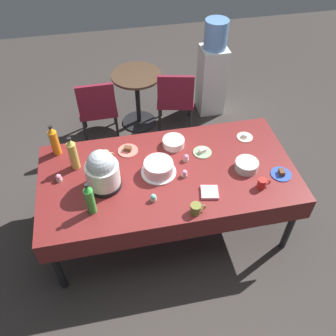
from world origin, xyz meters
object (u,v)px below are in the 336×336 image
object	(u,v)px
dessert_plate_cobalt	(281,174)
round_cafe_table	(137,90)
glass_salad_bowl	(247,165)
soda_bottle_orange_juice	(54,141)
cupcake_lemon	(153,198)
potluck_table	(168,177)
maroon_chair_left	(97,106)
cupcake_mint	(186,158)
dessert_plate_cream	(245,137)
soda_bottle_ginger_ale	(73,154)
frosted_layer_cake	(158,168)
coffee_mug_olive	(196,209)
cupcake_vanilla	(59,178)
water_cooler	(212,71)
coffee_mug_red	(262,183)
dessert_plate_sage	(202,152)
slow_cooker	(102,171)
dessert_plate_coral	(128,150)
cupcake_rose	(184,173)
coffee_mug_tan	(106,156)
maroon_chair_right	(175,97)
ceramic_snack_bowl	(173,142)
soda_bottle_lime_soda	(90,199)

from	to	relation	value
dessert_plate_cobalt	round_cafe_table	size ratio (longest dim) A/B	0.25
glass_salad_bowl	soda_bottle_orange_juice	distance (m)	1.69
soda_bottle_orange_juice	cupcake_lemon	bearing A→B (deg)	-43.46
potluck_table	maroon_chair_left	bearing A→B (deg)	110.76
cupcake_mint	cupcake_lemon	world-z (taller)	same
dessert_plate_cream	cupcake_lemon	xyz separation A→B (m)	(-0.98, -0.58, 0.02)
soda_bottle_ginger_ale	glass_salad_bowl	bearing A→B (deg)	-12.19
frosted_layer_cake	coffee_mug_olive	bearing A→B (deg)	-66.48
cupcake_vanilla	water_cooler	world-z (taller)	water_cooler
cupcake_vanilla	coffee_mug_red	xyz separation A→B (m)	(1.64, -0.40, 0.01)
dessert_plate_sage	coffee_mug_red	distance (m)	0.62
cupcake_lemon	round_cafe_table	size ratio (longest dim) A/B	0.09
cupcake_lemon	cupcake_mint	bearing A→B (deg)	47.49
potluck_table	slow_cooker	xyz separation A→B (m)	(-0.54, -0.05, 0.23)
dessert_plate_coral	soda_bottle_orange_juice	distance (m)	0.65
soda_bottle_ginger_ale	round_cafe_table	xyz separation A→B (m)	(0.72, 1.45, -0.41)
glass_salad_bowl	cupcake_lemon	xyz separation A→B (m)	(-0.85, -0.19, -0.01)
cupcake_rose	soda_bottle_ginger_ale	bearing A→B (deg)	161.87
cupcake_lemon	soda_bottle_orange_juice	bearing A→B (deg)	136.54
dessert_plate_cream	cupcake_mint	world-z (taller)	cupcake_mint
dessert_plate_cream	coffee_mug_tan	bearing A→B (deg)	-178.58
soda_bottle_ginger_ale	maroon_chair_right	size ratio (longest dim) A/B	0.39
coffee_mug_red	water_cooler	world-z (taller)	water_cooler
maroon_chair_left	round_cafe_table	xyz separation A→B (m)	(0.50, 0.23, 0.01)
ceramic_snack_bowl	coffee_mug_red	xyz separation A→B (m)	(0.60, -0.64, 0.01)
ceramic_snack_bowl	dessert_plate_coral	world-z (taller)	ceramic_snack_bowl
cupcake_mint	maroon_chair_left	xyz separation A→B (m)	(-0.73, 1.34, -0.29)
dessert_plate_sage	cupcake_lemon	bearing A→B (deg)	-138.85
cupcake_mint	coffee_mug_tan	distance (m)	0.71
cupcake_lemon	water_cooler	distance (m)	2.35
slow_cooker	soda_bottle_lime_soda	xyz separation A→B (m)	(-0.11, -0.25, -0.03)
dessert_plate_coral	dessert_plate_cobalt	size ratio (longest dim) A/B	1.04
dessert_plate_cobalt	round_cafe_table	distance (m)	2.15
soda_bottle_ginger_ale	maroon_chair_right	world-z (taller)	soda_bottle_ginger_ale
dessert_plate_sage	cupcake_rose	xyz separation A→B (m)	(-0.23, -0.25, 0.02)
maroon_chair_right	round_cafe_table	world-z (taller)	maroon_chair_right
dessert_plate_coral	dessert_plate_sage	distance (m)	0.68
potluck_table	cupcake_vanilla	size ratio (longest dim) A/B	32.59
slow_cooker	dessert_plate_cream	size ratio (longest dim) A/B	2.46
potluck_table	dessert_plate_coral	size ratio (longest dim) A/B	11.92
round_cafe_table	dessert_plate_cream	bearing A→B (deg)	-58.16
cupcake_rose	frosted_layer_cake	bearing A→B (deg)	157.93
maroon_chair_left	cupcake_vanilla	bearing A→B (deg)	-104.99
coffee_mug_olive	coffee_mug_tan	bearing A→B (deg)	130.90
dessert_plate_sage	maroon_chair_right	bearing A→B (deg)	88.64
ceramic_snack_bowl	dessert_plate_sage	size ratio (longest dim) A/B	1.19
cupcake_lemon	coffee_mug_red	bearing A→B (deg)	-2.31
cupcake_mint	coffee_mug_red	world-z (taller)	coffee_mug_red
cupcake_vanilla	dessert_plate_cobalt	bearing A→B (deg)	-9.28
slow_cooker	coffee_mug_olive	distance (m)	0.80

